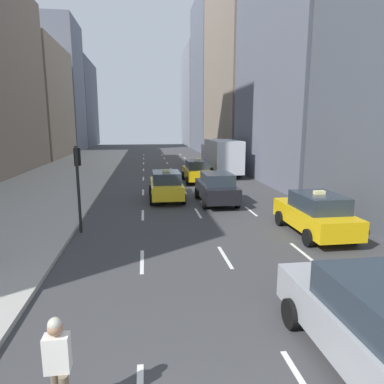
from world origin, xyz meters
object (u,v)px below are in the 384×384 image
(sedan_black_near, at_px, (216,188))
(box_truck, at_px, (220,156))
(skateboarder, at_px, (58,367))
(traffic_light_pole, at_px, (78,175))
(taxi_third, at_px, (166,185))
(taxi_second, at_px, (197,171))
(taxi_lead, at_px, (315,214))
(sedan_silver_behind, at_px, (377,326))

(sedan_black_near, relative_size, box_truck, 0.53)
(sedan_black_near, height_order, skateboarder, sedan_black_near)
(skateboarder, bearing_deg, traffic_light_pole, 98.23)
(taxi_third, relative_size, box_truck, 0.52)
(taxi_third, relative_size, sedan_black_near, 0.99)
(taxi_second, xyz_separation_m, sedan_black_near, (0.00, -7.58, 0.02))
(taxi_lead, height_order, traffic_light_pole, traffic_light_pole)
(sedan_silver_behind, distance_m, skateboarder, 5.36)
(box_truck, bearing_deg, taxi_third, -118.51)
(taxi_lead, height_order, skateboarder, taxi_lead)
(taxi_lead, xyz_separation_m, box_truck, (0.00, 17.84, 0.83))
(sedan_black_near, bearing_deg, sedan_silver_behind, -90.00)
(taxi_lead, xyz_separation_m, skateboarder, (-8.14, -8.06, 0.08))
(taxi_second, xyz_separation_m, traffic_light_pole, (-6.75, -12.13, 1.53))
(sedan_black_near, height_order, traffic_light_pole, traffic_light_pole)
(taxi_lead, xyz_separation_m, sedan_silver_behind, (-2.80, -7.66, 0.02))
(taxi_lead, relative_size, sedan_silver_behind, 0.95)
(taxi_lead, xyz_separation_m, traffic_light_pole, (-9.55, 1.68, 1.53))
(sedan_silver_behind, height_order, box_truck, box_truck)
(traffic_light_pole, bearing_deg, sedan_black_near, 33.95)
(sedan_black_near, bearing_deg, traffic_light_pole, -146.05)
(skateboarder, distance_m, traffic_light_pole, 9.95)
(sedan_silver_behind, bearing_deg, taxi_lead, 69.92)
(taxi_second, xyz_separation_m, box_truck, (2.80, 4.03, 0.83))
(traffic_light_pole, bearing_deg, taxi_second, 60.90)
(taxi_lead, distance_m, skateboarder, 11.46)
(taxi_second, height_order, skateboarder, taxi_second)
(skateboarder, xyz_separation_m, traffic_light_pole, (-1.41, 9.75, 1.45))
(taxi_third, bearing_deg, taxi_lead, -53.36)
(taxi_third, height_order, box_truck, box_truck)
(taxi_second, distance_m, sedan_silver_behind, 21.47)
(skateboarder, bearing_deg, taxi_second, 76.28)
(taxi_third, relative_size, sedan_silver_behind, 0.95)
(skateboarder, bearing_deg, box_truck, 72.55)
(taxi_lead, bearing_deg, box_truck, 90.00)
(taxi_lead, height_order, sedan_silver_behind, taxi_lead)
(box_truck, relative_size, skateboarder, 4.81)
(sedan_silver_behind, distance_m, traffic_light_pole, 11.62)
(traffic_light_pole, bearing_deg, taxi_lead, -9.99)
(taxi_third, distance_m, traffic_light_pole, 7.22)
(taxi_third, xyz_separation_m, sedan_silver_behind, (2.80, -15.19, 0.02))
(taxi_lead, height_order, sedan_black_near, taxi_lead)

